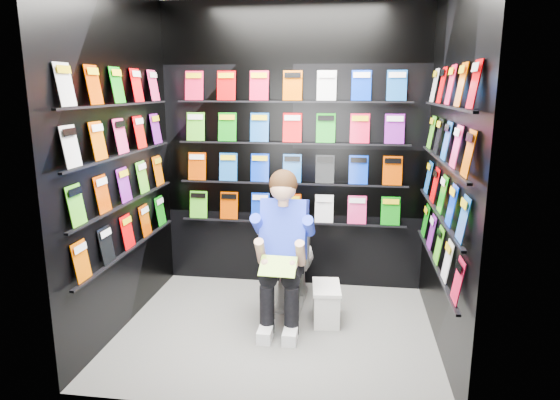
# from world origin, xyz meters

# --- Properties ---
(floor) EXTENTS (2.40, 2.40, 0.00)m
(floor) POSITION_xyz_m (0.00, 0.00, 0.00)
(floor) COLOR slate
(floor) RESTS_ON ground
(wall_back) EXTENTS (2.40, 0.04, 2.60)m
(wall_back) POSITION_xyz_m (0.00, 1.00, 1.30)
(wall_back) COLOR black
(wall_back) RESTS_ON floor
(wall_front) EXTENTS (2.40, 0.04, 2.60)m
(wall_front) POSITION_xyz_m (0.00, -1.00, 1.30)
(wall_front) COLOR black
(wall_front) RESTS_ON floor
(wall_left) EXTENTS (0.04, 2.00, 2.60)m
(wall_left) POSITION_xyz_m (-1.20, 0.00, 1.30)
(wall_left) COLOR black
(wall_left) RESTS_ON floor
(wall_right) EXTENTS (0.04, 2.00, 2.60)m
(wall_right) POSITION_xyz_m (1.20, 0.00, 1.30)
(wall_right) COLOR black
(wall_right) RESTS_ON floor
(comics_back) EXTENTS (2.10, 0.06, 1.37)m
(comics_back) POSITION_xyz_m (0.00, 0.97, 1.31)
(comics_back) COLOR #F23077
(comics_back) RESTS_ON wall_back
(comics_left) EXTENTS (0.06, 1.70, 1.37)m
(comics_left) POSITION_xyz_m (-1.17, 0.00, 1.31)
(comics_left) COLOR #F23077
(comics_left) RESTS_ON wall_left
(comics_right) EXTENTS (0.06, 1.70, 1.37)m
(comics_right) POSITION_xyz_m (1.17, 0.00, 1.31)
(comics_right) COLOR #F23077
(comics_right) RESTS_ON wall_right
(toilet) EXTENTS (0.45, 0.77, 0.73)m
(toilet) POSITION_xyz_m (0.03, 0.59, 0.37)
(toilet) COLOR white
(toilet) RESTS_ON floor
(longbox) EXTENTS (0.23, 0.38, 0.27)m
(longbox) POSITION_xyz_m (0.37, 0.23, 0.14)
(longbox) COLOR silver
(longbox) RESTS_ON floor
(longbox_lid) EXTENTS (0.25, 0.40, 0.03)m
(longbox_lid) POSITION_xyz_m (0.37, 0.23, 0.28)
(longbox_lid) COLOR silver
(longbox_lid) RESTS_ON longbox
(reader) EXTENTS (0.52, 0.73, 1.31)m
(reader) POSITION_xyz_m (0.03, 0.21, 0.75)
(reader) COLOR blue
(reader) RESTS_ON toilet
(held_comic) EXTENTS (0.27, 0.17, 0.11)m
(held_comic) POSITION_xyz_m (0.03, -0.14, 0.58)
(held_comic) COLOR green
(held_comic) RESTS_ON reader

